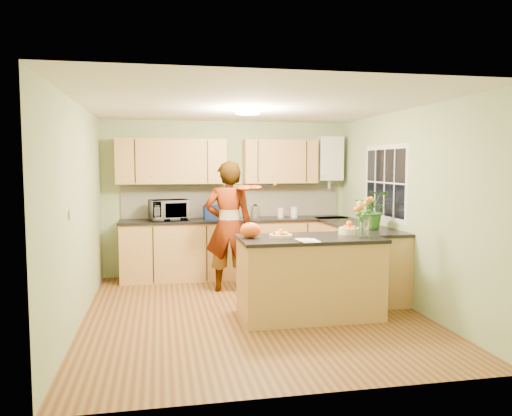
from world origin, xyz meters
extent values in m
plane|color=#5B321A|center=(0.00, 0.00, 0.00)|extent=(4.50, 4.50, 0.00)
cube|color=silver|center=(0.00, 0.00, 2.50)|extent=(4.00, 4.50, 0.02)
cube|color=#8EA374|center=(0.00, 2.25, 1.25)|extent=(4.00, 0.02, 2.50)
cube|color=#8EA374|center=(0.00, -2.25, 1.25)|extent=(4.00, 0.02, 2.50)
cube|color=#8EA374|center=(-2.00, 0.00, 1.25)|extent=(0.02, 4.50, 2.50)
cube|color=#8EA374|center=(2.00, 0.00, 1.25)|extent=(0.02, 4.50, 2.50)
cube|color=#B88449|center=(0.10, 1.95, 0.45)|extent=(3.60, 0.60, 0.90)
cube|color=black|center=(0.10, 1.94, 0.92)|extent=(3.64, 0.62, 0.04)
cube|color=#B88449|center=(1.70, 0.85, 0.45)|extent=(0.60, 2.20, 0.90)
cube|color=black|center=(1.69, 0.85, 0.92)|extent=(0.62, 2.24, 0.04)
cube|color=white|center=(0.10, 2.23, 1.20)|extent=(3.60, 0.02, 0.52)
cube|color=#B88449|center=(-0.90, 2.08, 1.85)|extent=(1.70, 0.34, 0.70)
cube|color=#B88449|center=(0.85, 2.08, 1.85)|extent=(1.20, 0.34, 0.70)
cube|color=silver|center=(1.70, 2.09, 1.90)|extent=(0.40, 0.30, 0.72)
cylinder|color=silver|center=(1.70, 2.09, 1.50)|extent=(0.06, 0.06, 0.20)
cube|color=silver|center=(1.99, 0.60, 1.55)|extent=(0.01, 1.30, 1.05)
cube|color=black|center=(1.99, 0.60, 1.55)|extent=(0.01, 1.18, 0.92)
cube|color=silver|center=(-1.99, -0.60, 1.30)|extent=(0.02, 0.09, 0.09)
cylinder|color=#FFEABF|center=(0.00, 0.30, 2.46)|extent=(0.30, 0.30, 0.06)
cylinder|color=silver|center=(0.00, 0.30, 2.49)|extent=(0.10, 0.10, 0.02)
cube|color=#B88449|center=(0.63, -0.30, 0.46)|extent=(1.62, 0.81, 0.91)
cube|color=black|center=(0.63, -0.30, 0.93)|extent=(1.66, 0.85, 0.04)
cylinder|color=beige|center=(0.28, -0.30, 0.97)|extent=(0.27, 0.27, 0.04)
cylinder|color=beige|center=(1.18, -0.15, 0.99)|extent=(0.26, 0.26, 0.08)
cylinder|color=silver|center=(1.23, -0.48, 1.07)|extent=(0.12, 0.12, 0.23)
ellipsoid|color=#FF5815|center=(-0.07, -0.25, 1.04)|extent=(0.27, 0.24, 0.18)
cube|color=white|center=(0.53, -0.60, 0.96)|extent=(0.20, 0.27, 0.01)
imported|color=#E4A98B|center=(-0.14, 1.08, 0.93)|extent=(0.74, 0.55, 1.85)
imported|color=silver|center=(-0.95, 1.92, 1.10)|extent=(0.65, 0.51, 0.32)
cube|color=navy|center=(-0.27, 1.93, 1.05)|extent=(0.30, 0.23, 0.22)
cylinder|color=silver|center=(0.41, 1.95, 1.04)|extent=(0.14, 0.14, 0.20)
sphere|color=black|center=(0.41, 1.95, 1.17)|extent=(0.07, 0.07, 0.07)
cylinder|color=beige|center=(0.83, 1.95, 1.02)|extent=(0.12, 0.12, 0.16)
cylinder|color=silver|center=(1.05, 1.90, 1.03)|extent=(0.15, 0.15, 0.17)
imported|color=#2C6722|center=(1.70, 0.34, 1.20)|extent=(0.59, 0.56, 0.52)
camera|label=1|loc=(-1.10, -5.88, 1.80)|focal=35.00mm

